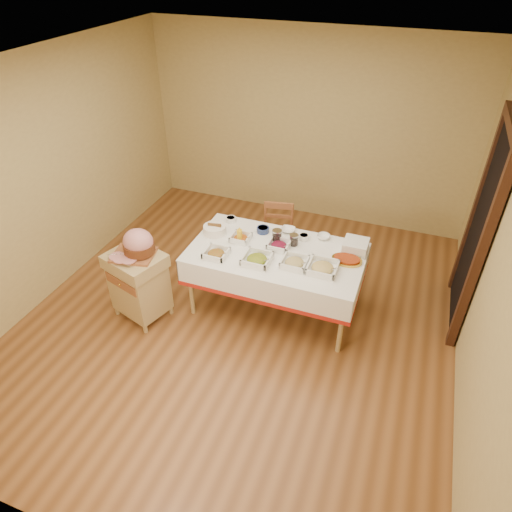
# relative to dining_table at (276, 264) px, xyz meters

# --- Properties ---
(room_shell) EXTENTS (5.00, 5.00, 5.00)m
(room_shell) POSITION_rel_dining_table_xyz_m (-0.30, -0.30, 0.70)
(room_shell) COLOR brown
(room_shell) RESTS_ON ground
(doorway) EXTENTS (0.09, 1.10, 2.20)m
(doorway) POSITION_rel_dining_table_xyz_m (1.90, 0.60, 0.51)
(doorway) COLOR black
(doorway) RESTS_ON ground
(dining_table) EXTENTS (1.82, 1.02, 0.76)m
(dining_table) POSITION_rel_dining_table_xyz_m (0.00, 0.00, 0.00)
(dining_table) COLOR tan
(dining_table) RESTS_ON ground
(butcher_cart) EXTENTS (0.67, 0.61, 0.79)m
(butcher_cart) POSITION_rel_dining_table_xyz_m (-1.32, -0.63, -0.15)
(butcher_cart) COLOR tan
(butcher_cart) RESTS_ON ground
(dining_chair) EXTENTS (0.45, 0.43, 0.85)m
(dining_chair) POSITION_rel_dining_table_xyz_m (-0.23, 0.73, -0.16)
(dining_chair) COLOR #955630
(dining_chair) RESTS_ON ground
(ham_on_board) EXTENTS (0.44, 0.42, 0.29)m
(ham_on_board) POSITION_rel_dining_table_xyz_m (-1.28, -0.59, 0.32)
(ham_on_board) COLOR #955630
(ham_on_board) RESTS_ON butcher_cart
(serving_dish_a) EXTENTS (0.24, 0.23, 0.10)m
(serving_dish_a) POSITION_rel_dining_table_xyz_m (-0.55, -0.29, 0.19)
(serving_dish_a) COLOR white
(serving_dish_a) RESTS_ON dining_table
(serving_dish_b) EXTENTS (0.27, 0.27, 0.11)m
(serving_dish_b) POSITION_rel_dining_table_xyz_m (-0.12, -0.24, 0.20)
(serving_dish_b) COLOR white
(serving_dish_b) RESTS_ON dining_table
(serving_dish_c) EXTENTS (0.25, 0.25, 0.10)m
(serving_dish_c) POSITION_rel_dining_table_xyz_m (0.24, -0.16, 0.19)
(serving_dish_c) COLOR white
(serving_dish_c) RESTS_ON dining_table
(serving_dish_d) EXTENTS (0.29, 0.29, 0.11)m
(serving_dish_d) POSITION_rel_dining_table_xyz_m (0.53, -0.15, 0.20)
(serving_dish_d) COLOR white
(serving_dish_d) RESTS_ON dining_table
(serving_dish_e) EXTENTS (0.21, 0.20, 0.10)m
(serving_dish_e) POSITION_rel_dining_table_xyz_m (-0.43, 0.07, 0.19)
(serving_dish_e) COLOR white
(serving_dish_e) RESTS_ON dining_table
(serving_dish_f) EXTENTS (0.23, 0.22, 0.11)m
(serving_dish_f) POSITION_rel_dining_table_xyz_m (0.00, 0.07, 0.20)
(serving_dish_f) COLOR white
(serving_dish_f) RESTS_ON dining_table
(small_bowl_left) EXTENTS (0.12, 0.12, 0.05)m
(small_bowl_left) POSITION_rel_dining_table_xyz_m (-0.68, 0.39, 0.19)
(small_bowl_left) COLOR white
(small_bowl_left) RESTS_ON dining_table
(small_bowl_mid) EXTENTS (0.14, 0.14, 0.06)m
(small_bowl_mid) POSITION_rel_dining_table_xyz_m (-0.26, 0.31, 0.19)
(small_bowl_mid) COLOR navy
(small_bowl_mid) RESTS_ON dining_table
(small_bowl_right) EXTENTS (0.11, 0.11, 0.06)m
(small_bowl_right) POSITION_rel_dining_table_xyz_m (0.21, 0.33, 0.19)
(small_bowl_right) COLOR white
(small_bowl_right) RESTS_ON dining_table
(bowl_white_imported) EXTENTS (0.16, 0.16, 0.04)m
(bowl_white_imported) POSITION_rel_dining_table_xyz_m (-0.00, 0.42, 0.18)
(bowl_white_imported) COLOR white
(bowl_white_imported) RESTS_ON dining_table
(bowl_small_imported) EXTENTS (0.15, 0.15, 0.04)m
(bowl_small_imported) POSITION_rel_dining_table_xyz_m (0.40, 0.42, 0.18)
(bowl_small_imported) COLOR white
(bowl_small_imported) RESTS_ON dining_table
(preserve_jar_left) EXTENTS (0.11, 0.11, 0.14)m
(preserve_jar_left) POSITION_rel_dining_table_xyz_m (-0.06, 0.19, 0.22)
(preserve_jar_left) COLOR silver
(preserve_jar_left) RESTS_ON dining_table
(preserve_jar_right) EXTENTS (0.10, 0.10, 0.12)m
(preserve_jar_right) POSITION_rel_dining_table_xyz_m (0.13, 0.19, 0.22)
(preserve_jar_right) COLOR silver
(preserve_jar_right) RESTS_ON dining_table
(mustard_bottle) EXTENTS (0.06, 0.06, 0.19)m
(mustard_bottle) POSITION_rel_dining_table_xyz_m (-0.43, 0.04, 0.24)
(mustard_bottle) COLOR gold
(mustard_bottle) RESTS_ON dining_table
(bread_basket) EXTENTS (0.25, 0.25, 0.11)m
(bread_basket) POSITION_rel_dining_table_xyz_m (-0.75, 0.10, 0.21)
(bread_basket) COLOR white
(bread_basket) RESTS_ON dining_table
(plate_stack) EXTENTS (0.25, 0.25, 0.12)m
(plate_stack) POSITION_rel_dining_table_xyz_m (0.77, 0.30, 0.22)
(plate_stack) COLOR white
(plate_stack) RESTS_ON dining_table
(brass_platter) EXTENTS (0.31, 0.22, 0.04)m
(brass_platter) POSITION_rel_dining_table_xyz_m (0.72, 0.09, 0.18)
(brass_platter) COLOR gold
(brass_platter) RESTS_ON dining_table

